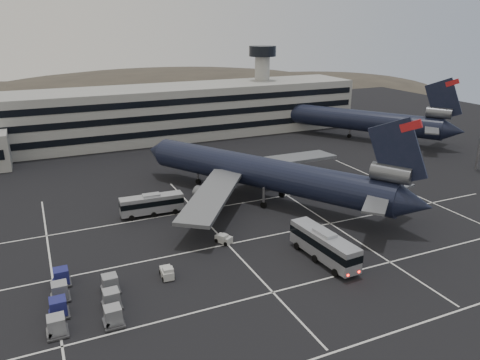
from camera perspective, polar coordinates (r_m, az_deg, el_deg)
name	(u,v)px	position (r m, az deg, el deg)	size (l,w,h in m)	color
ground	(277,248)	(68.22, 4.50, -8.27)	(260.00, 260.00, 0.00)	black
lane_markings	(280,245)	(69.19, 4.91, -7.86)	(90.00, 55.62, 0.01)	silver
terminal	(140,115)	(129.21, -12.06, 7.71)	(125.00, 26.00, 24.00)	gray
hills	(139,115)	(232.03, -12.17, 7.76)	(352.00, 180.00, 44.00)	#38332B
trijet_main	(266,173)	(83.48, 3.23, 0.84)	(41.57, 52.03, 18.08)	black
trijet_far	(354,119)	(133.00, 13.73, 7.24)	(37.68, 50.90, 18.08)	black
bus_near	(324,244)	(64.81, 10.20, -7.73)	(3.76, 12.37, 4.31)	#9A9DA2
bus_far	(152,203)	(79.70, -10.71, -2.83)	(10.61, 3.05, 3.71)	#9A9DA2
tug_a	(167,273)	(61.21, -8.90, -11.10)	(1.65, 2.60, 1.61)	#BCBCB7
tug_b	(224,239)	(69.22, -1.94, -7.16)	(2.39, 2.78, 1.54)	#BCBCB7
uld_cluster	(82,299)	(57.75, -18.75, -13.58)	(8.93, 13.60, 2.10)	#2D2D30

